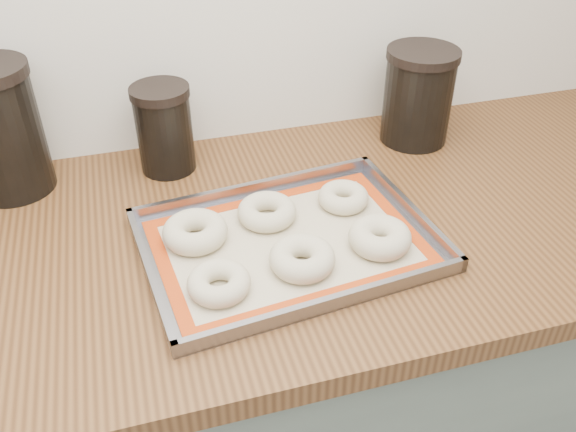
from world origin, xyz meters
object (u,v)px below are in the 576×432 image
object	(u,v)px
bagel_back_right	(343,197)
canister_mid	(164,129)
bagel_back_left	(195,232)
canister_right	(418,96)
bagel_front_right	(380,237)
bagel_front_mid	(302,258)
canister_left	(0,130)
bagel_front_left	(219,283)
baking_tray	(288,242)
bagel_back_mid	(267,212)

from	to	relation	value
bagel_back_right	canister_mid	world-z (taller)	canister_mid
bagel_back_left	canister_right	world-z (taller)	canister_right
bagel_front_right	bagel_back_right	world-z (taller)	bagel_front_right
bagel_front_mid	bagel_back_left	distance (m)	0.18
canister_right	canister_left	bearing A→B (deg)	177.58
bagel_front_left	canister_mid	world-z (taller)	canister_mid
bagel_back_right	canister_mid	bearing A→B (deg)	141.84
bagel_back_right	canister_mid	size ratio (longest dim) A/B	0.53
bagel_back_left	bagel_back_right	size ratio (longest dim) A/B	1.19
bagel_back_left	canister_mid	distance (m)	0.26
bagel_front_right	bagel_back_left	size ratio (longest dim) A/B	0.95
bagel_front_left	canister_left	xyz separation A→B (m)	(-0.31, 0.39, 0.10)
baking_tray	bagel_back_left	bearing A→B (deg)	161.38
bagel_front_left	bagel_front_mid	xyz separation A→B (m)	(0.13, 0.02, 0.00)
bagel_back_mid	canister_left	bearing A→B (deg)	150.91
bagel_back_right	canister_right	xyz separation A→B (m)	(0.23, 0.19, 0.08)
baking_tray	bagel_front_left	size ratio (longest dim) A/B	5.24
bagel_front_left	bagel_back_left	xyz separation A→B (m)	(-0.01, 0.13, 0.00)
bagel_front_left	bagel_back_right	size ratio (longest dim) A/B	1.06
bagel_front_left	bagel_front_right	distance (m)	0.27
bagel_front_left	bagel_front_right	size ratio (longest dim) A/B	0.93
bagel_back_left	bagel_front_right	bearing A→B (deg)	-19.09
bagel_back_left	canister_mid	xyz separation A→B (m)	(-0.01, 0.25, 0.06)
bagel_front_right	bagel_back_right	size ratio (longest dim) A/B	1.13
bagel_back_mid	canister_right	bearing A→B (deg)	28.57
canister_right	bagel_front_left	bearing A→B (deg)	-143.65
bagel_front_right	canister_right	world-z (taller)	canister_right
bagel_front_left	bagel_back_left	world-z (taller)	bagel_back_left
bagel_front_left	bagel_back_right	world-z (taller)	same
baking_tray	canister_left	bearing A→B (deg)	144.95
bagel_front_mid	bagel_back_mid	bearing A→B (deg)	98.68
canister_right	bagel_front_mid	bearing A→B (deg)	-135.91
bagel_front_mid	canister_mid	bearing A→B (deg)	113.83
bagel_front_right	canister_left	distance (m)	0.68
bagel_back_mid	bagel_front_mid	bearing A→B (deg)	-81.32
canister_left	baking_tray	bearing A→B (deg)	-35.05
canister_left	canister_right	world-z (taller)	canister_left
baking_tray	bagel_back_mid	world-z (taller)	bagel_back_mid
bagel_back_left	baking_tray	bearing A→B (deg)	-18.62
bagel_back_mid	canister_mid	distance (m)	0.27
bagel_front_left	canister_left	world-z (taller)	canister_left
bagel_back_right	canister_left	size ratio (longest dim) A/B	0.37
canister_left	canister_mid	bearing A→B (deg)	-1.66
canister_left	canister_right	distance (m)	0.79
bagel_front_right	canister_mid	size ratio (longest dim) A/B	0.60
baking_tray	canister_mid	xyz separation A→B (m)	(-0.16, 0.30, 0.08)
bagel_front_left	bagel_front_mid	bearing A→B (deg)	7.21
bagel_front_mid	bagel_back_right	size ratio (longest dim) A/B	1.15
bagel_front_mid	bagel_front_left	bearing A→B (deg)	-172.79
bagel_front_left	bagel_back_mid	distance (m)	0.19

